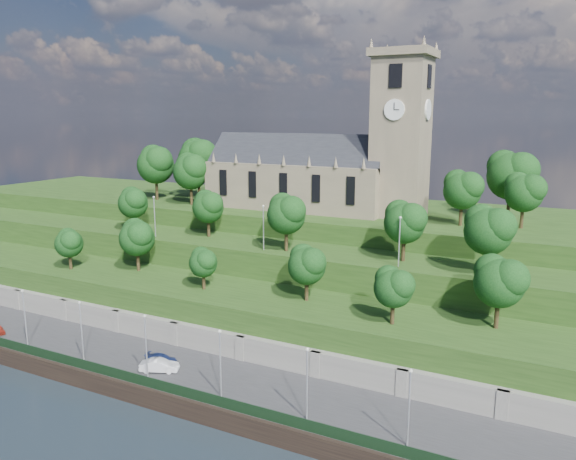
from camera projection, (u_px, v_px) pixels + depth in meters
The scene contains 16 objects.
ground at pixel (148, 407), 61.17m from camera, with size 320.00×320.00×0.00m, color black.
promenade at pixel (181, 376), 66.20m from camera, with size 160.00×12.00×2.00m, color #2D2D30.
quay_wall at pixel (147, 398), 60.90m from camera, with size 160.00×0.50×2.20m, color black.
fence at pixel (150, 383), 61.17m from camera, with size 160.00×0.10×1.20m, color black.
retaining_wall at pixel (210, 346), 71.11m from camera, with size 160.00×2.10×5.00m.
embankment_lower at pixel (235, 320), 76.07m from camera, with size 160.00×12.00×8.00m, color #203C14.
embankment_upper at pixel (274, 284), 85.27m from camera, with size 160.00×10.00×12.00m, color #203C14.
hilltop at pixel (328, 246), 103.29m from camera, with size 160.00×32.00×15.00m, color #203C14.
church at pixel (324, 167), 96.41m from camera, with size 38.60×12.35×27.60m.
trees_lower at pixel (271, 259), 72.37m from camera, with size 66.77×8.98×8.24m.
trees_upper at pixel (309, 214), 79.32m from camera, with size 62.76×8.41×8.64m.
trees_hilltop at pixel (291, 168), 98.48m from camera, with size 72.74×16.84×11.82m.
lamp_posts_promenade at pixel (146, 341), 62.96m from camera, with size 60.36×0.36×7.47m.
lamp_posts_upper at pixel (263, 224), 80.66m from camera, with size 40.36×0.36×6.61m.
car_middle at pixel (159, 365), 65.02m from camera, with size 1.56×4.47×1.47m, color silver.
car_right at pixel (161, 359), 67.15m from camera, with size 1.59×3.91×1.14m, color #16224F.
Camera 1 is at (39.11, -42.95, 31.24)m, focal length 35.00 mm.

